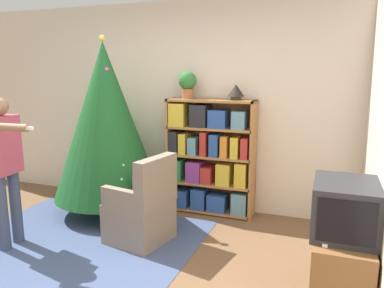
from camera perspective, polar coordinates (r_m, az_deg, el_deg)
The scene contains 13 objects.
ground_plane at distance 3.42m, azimuth -12.64°, elevation -19.92°, with size 14.00×14.00×0.00m, color brown.
wall_back at distance 4.82m, azimuth 0.17°, elevation 5.75°, with size 8.00×0.10×2.60m.
area_rug at distance 4.18m, azimuth -17.09°, elevation -14.10°, with size 2.43×2.01×0.01m.
bookshelf at distance 4.60m, azimuth 2.58°, elevation -2.13°, with size 1.08×0.30×1.41m.
tv_stand at distance 3.23m, azimuth 21.66°, elevation -16.92°, with size 0.42×0.80×0.55m.
television at distance 3.04m, azimuth 22.30°, elevation -9.01°, with size 0.46×0.59×0.40m.
game_remote at distance 2.89m, azimuth 19.61°, elevation -13.93°, with size 0.04×0.12×0.02m.
christmas_tree at distance 4.63m, azimuth -12.99°, elevation 3.39°, with size 1.30×1.30×2.16m.
armchair at distance 3.95m, azimuth -7.59°, elevation -10.19°, with size 0.67×0.66×0.92m.
standing_person at distance 4.08m, azimuth -26.60°, elevation -2.36°, with size 0.65×0.47×1.50m.
potted_plant at distance 4.59m, azimuth -0.69°, elevation 9.29°, with size 0.22×0.22×0.33m.
table_lamp at distance 4.41m, azimuth 6.72°, elevation 7.99°, with size 0.20×0.20×0.18m.
book_pile_near_tree at distance 4.40m, azimuth -10.37°, elevation -11.65°, with size 0.22×0.19×0.12m.
Camera 1 is at (1.65, -2.43, 1.75)m, focal length 35.00 mm.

